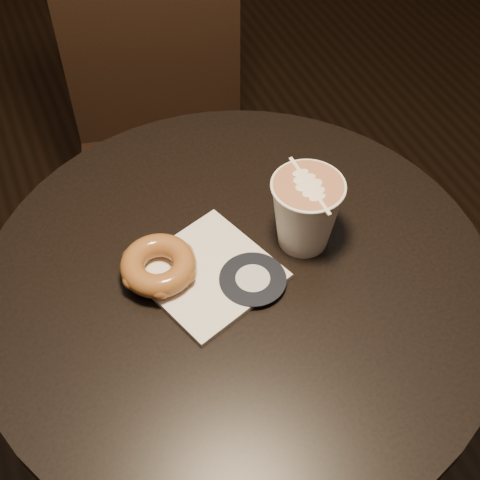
# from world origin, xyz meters

# --- Properties ---
(cafe_table) EXTENTS (0.70, 0.70, 0.75)m
(cafe_table) POSITION_xyz_m (0.00, 0.00, 0.55)
(cafe_table) COLOR black
(cafe_table) RESTS_ON ground
(chair) EXTENTS (0.45, 0.45, 0.94)m
(chair) POSITION_xyz_m (0.07, 0.60, 0.52)
(chair) COLOR black
(chair) RESTS_ON ground
(pastry_bag) EXTENTS (0.21, 0.21, 0.01)m
(pastry_bag) POSITION_xyz_m (-0.04, 0.02, 0.75)
(pastry_bag) COLOR white
(pastry_bag) RESTS_ON cafe_table
(doughnut) EXTENTS (0.10, 0.10, 0.03)m
(doughnut) POSITION_xyz_m (-0.10, 0.04, 0.77)
(doughnut) COLOR brown
(doughnut) RESTS_ON pastry_bag
(latte_cup) EXTENTS (0.10, 0.10, 0.11)m
(latte_cup) POSITION_xyz_m (0.11, 0.02, 0.80)
(latte_cup) COLOR silver
(latte_cup) RESTS_ON cafe_table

